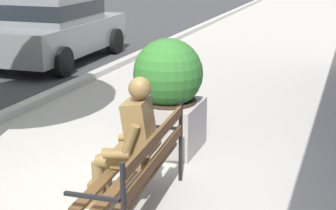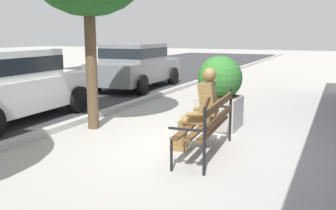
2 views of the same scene
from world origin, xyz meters
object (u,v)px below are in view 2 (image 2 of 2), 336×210
park_bench (209,121)px  parked_car_grey (136,64)px  bronze_statue_seated (199,111)px  parked_car_white (5,83)px  concrete_planter (220,91)px

park_bench → parked_car_grey: bearing=38.4°
bronze_statue_seated → parked_car_white: (0.20, 4.52, 0.17)m
parked_car_grey → concrete_planter: bearing=-134.0°
concrete_planter → parked_car_white: 4.58m
bronze_statue_seated → concrete_planter: size_ratio=0.93×
parked_car_white → parked_car_grey: same height
bronze_statue_seated → parked_car_white: parked_car_white is taller
bronze_statue_seated → concrete_planter: concrete_planter is taller
bronze_statue_seated → parked_car_grey: 7.38m
park_bench → parked_car_white: bearing=86.0°
parked_car_white → parked_car_grey: bearing=0.0°
bronze_statue_seated → parked_car_grey: bearing=37.8°
park_bench → bronze_statue_seated: size_ratio=1.34×
bronze_statue_seated → concrete_planter: 1.63m
park_bench → parked_car_grey: parked_car_grey is taller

